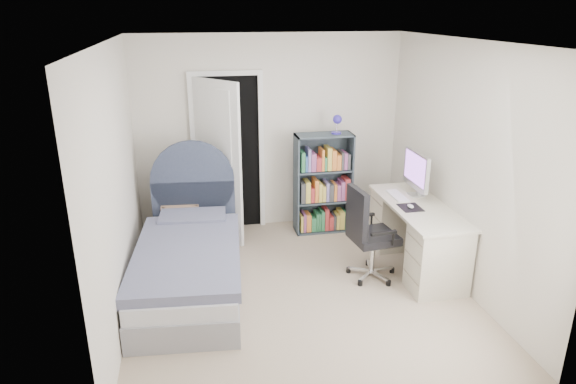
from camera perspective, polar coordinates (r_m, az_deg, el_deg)
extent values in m
cube|color=gray|center=(5.48, 1.18, -10.95)|extent=(3.40, 3.60, 0.05)
cube|color=white|center=(4.72, 1.40, 16.73)|extent=(3.40, 3.60, 0.05)
cube|color=silver|center=(6.68, -2.05, 6.56)|extent=(3.40, 0.05, 2.50)
cube|color=silver|center=(3.32, 8.02, -7.72)|extent=(3.40, 0.05, 2.50)
cube|color=silver|center=(4.90, -18.84, 0.55)|extent=(0.05, 3.60, 2.50)
cube|color=silver|center=(5.57, 18.93, 2.78)|extent=(0.05, 3.60, 2.50)
cube|color=black|center=(6.66, -6.68, 4.16)|extent=(0.80, 0.01, 2.00)
cube|color=white|center=(6.62, -10.38, 3.88)|extent=(0.06, 0.06, 2.00)
cube|color=white|center=(6.67, -2.97, 4.32)|extent=(0.06, 0.06, 2.00)
cube|color=white|center=(6.43, -7.03, 12.98)|extent=(0.92, 0.06, 0.06)
cube|color=white|center=(6.32, -7.81, 3.27)|extent=(0.52, 0.65, 2.00)
cube|color=gray|center=(5.47, -10.81, -9.45)|extent=(1.16, 2.17, 0.27)
cube|color=silver|center=(5.37, -10.96, -7.50)|extent=(1.14, 2.12, 0.17)
cube|color=slate|center=(5.23, -11.13, -6.80)|extent=(1.18, 1.86, 0.10)
cube|color=slate|center=(6.00, -10.54, -2.97)|extent=(0.78, 0.48, 0.13)
cube|color=#384057|center=(6.33, -10.30, -2.42)|extent=(1.00, 0.15, 0.84)
cylinder|color=#384057|center=(6.19, -10.53, 1.17)|extent=(1.00, 0.15, 0.99)
cylinder|color=tan|center=(6.33, -13.50, -4.05)|extent=(0.04, 0.04, 0.56)
cylinder|color=tan|center=(6.68, -13.40, -2.74)|extent=(0.04, 0.04, 0.56)
cylinder|color=tan|center=(6.32, -10.02, -3.83)|extent=(0.04, 0.04, 0.56)
cylinder|color=tan|center=(6.67, -10.11, -2.53)|extent=(0.04, 0.04, 0.56)
cube|color=tan|center=(6.40, -11.92, -1.11)|extent=(0.44, 0.44, 0.03)
cube|color=tan|center=(6.53, -11.71, -3.94)|extent=(0.40, 0.40, 0.02)
cube|color=#B24C33|center=(6.39, -12.44, -0.89)|extent=(0.18, 0.24, 0.03)
cube|color=#3F598C|center=(6.38, -12.46, -0.63)|extent=(0.17, 0.23, 0.03)
cube|color=#D8CC7F|center=(6.37, -12.47, -0.38)|extent=(0.16, 0.22, 0.03)
cylinder|color=silver|center=(6.88, -7.75, -4.11)|extent=(0.21, 0.21, 0.02)
cylinder|color=silver|center=(6.63, -8.03, 1.58)|extent=(0.02, 0.02, 1.44)
sphere|color=silver|center=(6.41, -7.74, 7.34)|extent=(0.08, 0.08, 0.08)
cube|color=#39464F|center=(6.54, 0.92, 0.78)|extent=(0.02, 0.31, 1.30)
cube|color=#39464F|center=(6.71, 6.83, 1.14)|extent=(0.02, 0.31, 1.30)
cube|color=#39464F|center=(6.44, 4.05, 6.34)|extent=(0.73, 0.31, 0.02)
cube|color=#39464F|center=(6.85, 3.79, -4.10)|extent=(0.73, 0.31, 0.02)
cube|color=#39464F|center=(6.75, 3.59, 1.37)|extent=(0.73, 0.01, 1.30)
cube|color=#39464F|center=(6.69, 3.87, -0.93)|extent=(0.69, 0.29, 0.02)
cube|color=#39464F|center=(6.56, 3.95, 2.46)|extent=(0.69, 0.29, 0.02)
cylinder|color=#3427A9|center=(6.48, 5.39, 6.56)|extent=(0.12, 0.12, 0.02)
cylinder|color=silver|center=(6.46, 5.41, 7.28)|extent=(0.02, 0.02, 0.17)
sphere|color=#3427A9|center=(6.41, 5.52, 8.04)|extent=(0.11, 0.11, 0.11)
cube|color=#D8BF4C|center=(6.71, 1.40, -3.35)|extent=(0.03, 0.22, 0.22)
cube|color=#994C7F|center=(6.72, 1.72, -3.24)|extent=(0.04, 0.22, 0.24)
cube|color=orange|center=(6.73, 2.16, -3.26)|extent=(0.06, 0.22, 0.23)
cube|color=#337F4C|center=(6.75, 2.71, -3.40)|extent=(0.06, 0.22, 0.18)
cube|color=#337F4C|center=(6.75, 3.12, -3.16)|extent=(0.03, 0.22, 0.23)
cube|color=#337F4C|center=(6.76, 3.40, -3.14)|extent=(0.03, 0.22, 0.23)
cube|color=#337F4C|center=(6.77, 3.73, -3.01)|extent=(0.04, 0.22, 0.26)
cube|color=#B23333|center=(6.77, 4.15, -2.86)|extent=(0.05, 0.22, 0.29)
cube|color=#B23333|center=(6.81, 4.62, -3.24)|extent=(0.06, 0.22, 0.18)
cube|color=#3F3F3F|center=(6.82, 5.04, -3.17)|extent=(0.03, 0.22, 0.19)
cube|color=#D8BF4C|center=(6.83, 5.37, -3.11)|extent=(0.04, 0.22, 0.20)
cube|color=#D8BF4C|center=(6.84, 5.82, -2.93)|extent=(0.06, 0.22, 0.24)
cube|color=#337F4C|center=(6.85, 6.25, -2.92)|extent=(0.03, 0.22, 0.23)
cube|color=#3F3F3F|center=(6.56, 1.54, 0.08)|extent=(0.06, 0.22, 0.26)
cube|color=#D8BF4C|center=(6.57, 2.08, 0.16)|extent=(0.06, 0.22, 0.27)
cube|color=#B23333|center=(6.60, 2.58, -0.15)|extent=(0.05, 0.22, 0.19)
cube|color=orange|center=(6.59, 3.02, 0.29)|extent=(0.04, 0.22, 0.29)
cube|color=#D8BF4C|center=(6.61, 3.44, 0.13)|extent=(0.04, 0.22, 0.24)
cube|color=#D8BF4C|center=(6.63, 3.85, -0.01)|extent=(0.04, 0.22, 0.20)
cube|color=#7F72B2|center=(6.64, 4.23, 0.19)|extent=(0.04, 0.22, 0.25)
cube|color=#3F3F3F|center=(6.65, 4.66, 0.12)|extent=(0.06, 0.22, 0.22)
cube|color=orange|center=(6.67, 5.08, 0.16)|extent=(0.03, 0.22, 0.22)
cube|color=#994C7F|center=(6.68, 5.47, 0.12)|extent=(0.05, 0.22, 0.21)
cube|color=#994C7F|center=(6.69, 5.91, 0.32)|extent=(0.05, 0.22, 0.25)
cube|color=#B23333|center=(6.70, 6.41, 0.49)|extent=(0.06, 0.22, 0.28)
cube|color=#337F4C|center=(6.43, 1.53, 3.50)|extent=(0.05, 0.22, 0.25)
cube|color=#335999|center=(6.45, 1.91, 3.29)|extent=(0.03, 0.22, 0.20)
cube|color=#7F72B2|center=(6.44, 2.23, 3.70)|extent=(0.03, 0.22, 0.29)
cube|color=#994C7F|center=(6.47, 2.69, 3.46)|extent=(0.06, 0.22, 0.23)
cube|color=#B23333|center=(6.49, 3.27, 3.28)|extent=(0.06, 0.22, 0.17)
cube|color=orange|center=(6.49, 3.73, 3.70)|extent=(0.03, 0.22, 0.27)
cube|color=#337F4C|center=(6.51, 4.02, 3.30)|extent=(0.03, 0.22, 0.17)
cube|color=#D8BF4C|center=(6.51, 4.44, 3.82)|extent=(0.05, 0.22, 0.29)
cube|color=orange|center=(6.53, 4.95, 3.70)|extent=(0.06, 0.22, 0.25)
cube|color=orange|center=(6.55, 5.46, 3.47)|extent=(0.06, 0.22, 0.19)
cube|color=#3F3F3F|center=(6.56, 5.87, 3.63)|extent=(0.03, 0.22, 0.23)
cube|color=#994C7F|center=(6.57, 6.21, 3.59)|extent=(0.04, 0.22, 0.21)
cube|color=#3F3F3F|center=(6.59, 6.56, 3.53)|extent=(0.03, 0.22, 0.20)
cube|color=beige|center=(5.78, 14.34, -1.58)|extent=(0.61, 1.53, 0.03)
cube|color=beige|center=(5.49, 16.36, -7.21)|extent=(0.56, 0.41, 0.71)
cube|color=beige|center=(6.38, 12.04, -2.97)|extent=(0.56, 0.41, 0.71)
cube|color=silver|center=(6.08, 14.03, -0.30)|extent=(0.16, 0.16, 0.01)
cube|color=silver|center=(6.05, 14.38, 0.76)|extent=(0.03, 0.06, 0.22)
cube|color=silver|center=(5.98, 14.09, 2.40)|extent=(0.04, 0.57, 0.41)
cube|color=#A95CE0|center=(5.96, 13.88, 2.57)|extent=(0.00, 0.51, 0.33)
cube|color=white|center=(5.99, 12.08, -0.42)|extent=(0.13, 0.41, 0.02)
cube|color=black|center=(5.69, 13.45, -1.69)|extent=(0.22, 0.27, 0.00)
ellipsoid|color=white|center=(5.68, 13.46, -1.54)|extent=(0.06, 0.10, 0.03)
cube|color=silver|center=(5.81, 10.39, -8.47)|extent=(0.27, 0.07, 0.02)
cylinder|color=black|center=(5.88, 11.48, -8.50)|extent=(0.06, 0.06, 0.06)
cube|color=silver|center=(5.87, 9.06, -8.09)|extent=(0.09, 0.27, 0.02)
cylinder|color=black|center=(5.99, 8.87, -7.77)|extent=(0.06, 0.06, 0.06)
cube|color=silver|center=(5.77, 8.00, -8.53)|extent=(0.25, 0.16, 0.02)
cylinder|color=black|center=(5.81, 6.73, -8.61)|extent=(0.06, 0.06, 0.06)
cube|color=silver|center=(5.66, 8.66, -9.20)|extent=(0.22, 0.21, 0.02)
cylinder|color=black|center=(5.57, 8.02, -9.98)|extent=(0.06, 0.06, 0.06)
cube|color=silver|center=(5.68, 10.17, -9.16)|extent=(0.15, 0.26, 0.02)
cylinder|color=black|center=(5.62, 11.10, -9.89)|extent=(0.06, 0.06, 0.06)
cylinder|color=silver|center=(5.67, 9.37, -6.92)|extent=(0.05, 0.05, 0.40)
cube|color=black|center=(5.57, 9.49, -4.92)|extent=(0.51, 0.51, 0.08)
cube|color=black|center=(5.37, 7.70, -2.30)|extent=(0.12, 0.42, 0.52)
cube|color=black|center=(5.31, 10.60, -4.51)|extent=(0.29, 0.07, 0.03)
cube|color=black|center=(5.71, 8.29, -2.61)|extent=(0.29, 0.07, 0.03)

